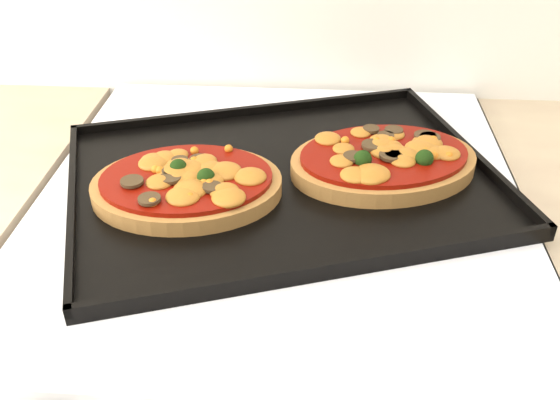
# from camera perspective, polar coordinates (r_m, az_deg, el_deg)

# --- Properties ---
(baking_tray) EXTENTS (0.60, 0.52, 0.02)m
(baking_tray) POSITION_cam_1_polar(r_m,az_deg,el_deg) (0.77, 0.26, 2.18)
(baking_tray) COLOR black
(baking_tray) RESTS_ON stove
(pizza_left) EXTENTS (0.25, 0.20, 0.03)m
(pizza_left) POSITION_cam_1_polar(r_m,az_deg,el_deg) (0.74, -8.52, 1.60)
(pizza_left) COLOR #A17137
(pizza_left) RESTS_ON baking_tray
(pizza_right) EXTENTS (0.27, 0.22, 0.03)m
(pizza_right) POSITION_cam_1_polar(r_m,az_deg,el_deg) (0.79, 9.46, 3.71)
(pizza_right) COLOR #A17137
(pizza_right) RESTS_ON baking_tray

